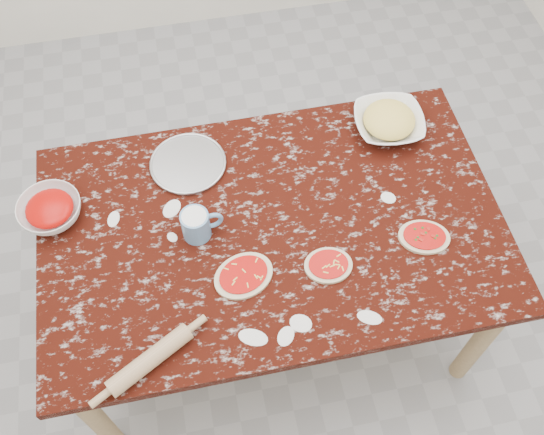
{
  "coord_description": "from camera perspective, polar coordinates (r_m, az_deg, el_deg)",
  "views": [
    {
      "loc": [
        -0.22,
        -1.08,
        2.55
      ],
      "look_at": [
        0.0,
        0.0,
        0.8
      ],
      "focal_mm": 40.44,
      "sensor_mm": 36.0,
      "label": 1
    }
  ],
  "objects": [
    {
      "name": "pizza_right",
      "position": [
        2.15,
        13.98,
        -1.76
      ],
      "size": [
        0.21,
        0.18,
        0.02
      ],
      "color": "beige",
      "rests_on": "worktable"
    },
    {
      "name": "pizza_tray",
      "position": [
        2.28,
        -7.82,
        4.95
      ],
      "size": [
        0.32,
        0.32,
        0.01
      ],
      "primitive_type": "cylinder",
      "rotation": [
        0.0,
        0.0,
        -0.17
      ],
      "color": "#B2B2B7",
      "rests_on": "worktable"
    },
    {
      "name": "rolling_pin",
      "position": [
        1.91,
        -11.3,
        -12.86
      ],
      "size": [
        0.28,
        0.19,
        0.06
      ],
      "primitive_type": "cylinder",
      "rotation": [
        0.0,
        1.57,
        0.51
      ],
      "color": "tan",
      "rests_on": "worktable"
    },
    {
      "name": "pizza_mid",
      "position": [
        2.04,
        5.26,
        -4.45
      ],
      "size": [
        0.17,
        0.14,
        0.02
      ],
      "color": "beige",
      "rests_on": "worktable"
    },
    {
      "name": "worktable",
      "position": [
        2.19,
        0.0,
        -1.86
      ],
      "size": [
        1.6,
        1.0,
        0.75
      ],
      "color": "black",
      "rests_on": "ground"
    },
    {
      "name": "sauce_bowl",
      "position": [
        2.24,
        -19.91,
        0.6
      ],
      "size": [
        0.23,
        0.23,
        0.07
      ],
      "primitive_type": "imported",
      "rotation": [
        0.0,
        0.0,
        0.05
      ],
      "color": "white",
      "rests_on": "worktable"
    },
    {
      "name": "cheese_bowl",
      "position": [
        2.39,
        10.78,
        8.64
      ],
      "size": [
        0.28,
        0.28,
        0.06
      ],
      "primitive_type": "imported",
      "rotation": [
        0.0,
        0.0,
        -0.09
      ],
      "color": "white",
      "rests_on": "worktable"
    },
    {
      "name": "flour_mug",
      "position": [
        2.06,
        -7.0,
        -0.64
      ],
      "size": [
        0.14,
        0.1,
        0.11
      ],
      "color": "#5B8AB8",
      "rests_on": "worktable"
    },
    {
      "name": "pizza_left",
      "position": [
        2.01,
        -2.67,
        -5.42
      ],
      "size": [
        0.24,
        0.22,
        0.02
      ],
      "color": "beige",
      "rests_on": "worktable"
    },
    {
      "name": "ground",
      "position": [
        2.78,
        0.0,
        -8.82
      ],
      "size": [
        4.0,
        4.0,
        0.0
      ],
      "primitive_type": "plane",
      "color": "gray"
    }
  ]
}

